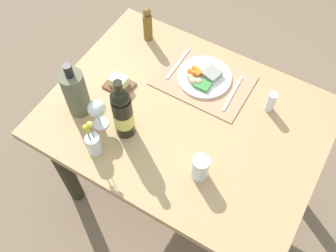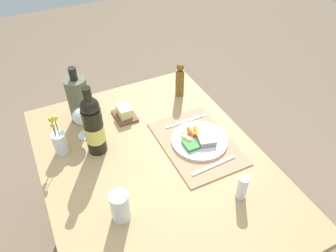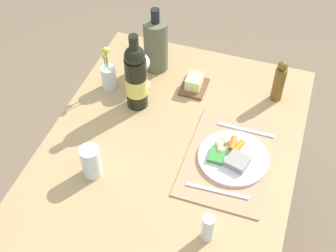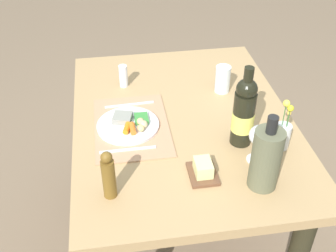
{
  "view_description": "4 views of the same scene",
  "coord_description": "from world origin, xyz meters",
  "px_view_note": "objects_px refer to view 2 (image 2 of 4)",
  "views": [
    {
      "loc": [
        -0.42,
        0.86,
        2.21
      ],
      "look_at": [
        0.03,
        0.1,
        0.81
      ],
      "focal_mm": 41.27,
      "sensor_mm": 36.0,
      "label": 1
    },
    {
      "loc": [
        -0.87,
        0.36,
        1.82
      ],
      "look_at": [
        0.07,
        -0.1,
        0.9
      ],
      "focal_mm": 34.71,
      "sensor_mm": 36.0,
      "label": 2
    },
    {
      "loc": [
        -1.04,
        -0.35,
        2.1
      ],
      "look_at": [
        0.09,
        0.03,
        0.8
      ],
      "focal_mm": 49.99,
      "sensor_mm": 36.0,
      "label": 3
    },
    {
      "loc": [
        1.43,
        -0.29,
        1.84
      ],
      "look_at": [
        0.07,
        -0.07,
        0.8
      ],
      "focal_mm": 45.37,
      "sensor_mm": 36.0,
      "label": 4
    }
  ],
  "objects_px": {
    "flower_vase": "(60,141)",
    "water_tumbler": "(120,208)",
    "knife": "(186,121)",
    "cooler_bottle": "(79,99)",
    "dinner_plate": "(198,140)",
    "wine_glass": "(81,117)",
    "fork": "(214,165)",
    "salt_shaker": "(242,188)",
    "wine_bottle": "(93,126)",
    "dining_table": "(156,182)",
    "pepper_mill": "(180,81)",
    "butter_dish": "(125,113)"
  },
  "relations": [
    {
      "from": "dining_table",
      "to": "flower_vase",
      "type": "bearing_deg",
      "value": 54.62
    },
    {
      "from": "dinner_plate",
      "to": "butter_dish",
      "type": "bearing_deg",
      "value": 36.37
    },
    {
      "from": "salt_shaker",
      "to": "flower_vase",
      "type": "distance_m",
      "value": 0.79
    },
    {
      "from": "dinner_plate",
      "to": "water_tumbler",
      "type": "height_order",
      "value": "water_tumbler"
    },
    {
      "from": "dining_table",
      "to": "dinner_plate",
      "type": "bearing_deg",
      "value": -82.93
    },
    {
      "from": "cooler_bottle",
      "to": "knife",
      "type": "bearing_deg",
      "value": -119.03
    },
    {
      "from": "salt_shaker",
      "to": "wine_bottle",
      "type": "bearing_deg",
      "value": 40.86
    },
    {
      "from": "fork",
      "to": "water_tumbler",
      "type": "relative_size",
      "value": 1.72
    },
    {
      "from": "flower_vase",
      "to": "water_tumbler",
      "type": "bearing_deg",
      "value": -164.07
    },
    {
      "from": "knife",
      "to": "wine_glass",
      "type": "bearing_deg",
      "value": 75.02
    },
    {
      "from": "salt_shaker",
      "to": "water_tumbler",
      "type": "height_order",
      "value": "water_tumbler"
    },
    {
      "from": "salt_shaker",
      "to": "pepper_mill",
      "type": "bearing_deg",
      "value": -7.87
    },
    {
      "from": "wine_bottle",
      "to": "butter_dish",
      "type": "bearing_deg",
      "value": -49.1
    },
    {
      "from": "butter_dish",
      "to": "flower_vase",
      "type": "xyz_separation_m",
      "value": [
        -0.11,
        0.33,
        0.04
      ]
    },
    {
      "from": "knife",
      "to": "wine_glass",
      "type": "height_order",
      "value": "wine_glass"
    },
    {
      "from": "fork",
      "to": "knife",
      "type": "relative_size",
      "value": 1.0
    },
    {
      "from": "salt_shaker",
      "to": "wine_glass",
      "type": "xyz_separation_m",
      "value": [
        0.6,
        0.45,
        0.06
      ]
    },
    {
      "from": "salt_shaker",
      "to": "wine_glass",
      "type": "distance_m",
      "value": 0.76
    },
    {
      "from": "salt_shaker",
      "to": "wine_bottle",
      "type": "xyz_separation_m",
      "value": [
        0.49,
        0.42,
        0.09
      ]
    },
    {
      "from": "pepper_mill",
      "to": "knife",
      "type": "bearing_deg",
      "value": 160.71
    },
    {
      "from": "water_tumbler",
      "to": "dinner_plate",
      "type": "bearing_deg",
      "value": -64.38
    },
    {
      "from": "flower_vase",
      "to": "dinner_plate",
      "type": "bearing_deg",
      "value": -110.55
    },
    {
      "from": "dinner_plate",
      "to": "cooler_bottle",
      "type": "bearing_deg",
      "value": 47.16
    },
    {
      "from": "cooler_bottle",
      "to": "salt_shaker",
      "type": "bearing_deg",
      "value": -149.54
    },
    {
      "from": "salt_shaker",
      "to": "butter_dish",
      "type": "xyz_separation_m",
      "value": [
        0.65,
        0.24,
        -0.03
      ]
    },
    {
      "from": "knife",
      "to": "salt_shaker",
      "type": "distance_m",
      "value": 0.48
    },
    {
      "from": "knife",
      "to": "cooler_bottle",
      "type": "relative_size",
      "value": 0.75
    },
    {
      "from": "dining_table",
      "to": "fork",
      "type": "height_order",
      "value": "fork"
    },
    {
      "from": "wine_glass",
      "to": "wine_bottle",
      "type": "height_order",
      "value": "wine_bottle"
    },
    {
      "from": "dinner_plate",
      "to": "cooler_bottle",
      "type": "relative_size",
      "value": 0.88
    },
    {
      "from": "wine_bottle",
      "to": "flower_vase",
      "type": "relative_size",
      "value": 1.56
    },
    {
      "from": "pepper_mill",
      "to": "flower_vase",
      "type": "xyz_separation_m",
      "value": [
        -0.16,
        0.67,
        -0.03
      ]
    },
    {
      "from": "dinner_plate",
      "to": "cooler_bottle",
      "type": "distance_m",
      "value": 0.6
    },
    {
      "from": "wine_bottle",
      "to": "dinner_plate",
      "type": "bearing_deg",
      "value": -110.54
    },
    {
      "from": "pepper_mill",
      "to": "wine_bottle",
      "type": "bearing_deg",
      "value": 112.05
    },
    {
      "from": "wine_bottle",
      "to": "knife",
      "type": "bearing_deg",
      "value": -91.15
    },
    {
      "from": "cooler_bottle",
      "to": "flower_vase",
      "type": "relative_size",
      "value": 1.36
    },
    {
      "from": "fork",
      "to": "wine_glass",
      "type": "relative_size",
      "value": 1.39
    },
    {
      "from": "dining_table",
      "to": "water_tumbler",
      "type": "distance_m",
      "value": 0.34
    },
    {
      "from": "dining_table",
      "to": "wine_glass",
      "type": "bearing_deg",
      "value": 36.39
    },
    {
      "from": "pepper_mill",
      "to": "flower_vase",
      "type": "bearing_deg",
      "value": 103.17
    },
    {
      "from": "knife",
      "to": "wine_glass",
      "type": "relative_size",
      "value": 1.39
    },
    {
      "from": "cooler_bottle",
      "to": "flower_vase",
      "type": "distance_m",
      "value": 0.24
    },
    {
      "from": "knife",
      "to": "pepper_mill",
      "type": "relative_size",
      "value": 1.15
    },
    {
      "from": "fork",
      "to": "salt_shaker",
      "type": "bearing_deg",
      "value": -178.96
    },
    {
      "from": "salt_shaker",
      "to": "cooler_bottle",
      "type": "height_order",
      "value": "cooler_bottle"
    },
    {
      "from": "cooler_bottle",
      "to": "wine_glass",
      "type": "bearing_deg",
      "value": 170.45
    },
    {
      "from": "dinner_plate",
      "to": "salt_shaker",
      "type": "distance_m",
      "value": 0.33
    },
    {
      "from": "knife",
      "to": "flower_vase",
      "type": "xyz_separation_m",
      "value": [
        0.06,
        0.59,
        0.06
      ]
    },
    {
      "from": "pepper_mill",
      "to": "fork",
      "type": "bearing_deg",
      "value": 168.36
    }
  ]
}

